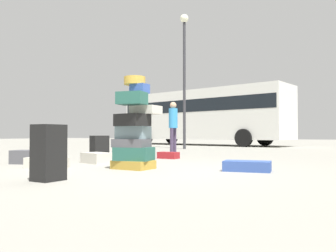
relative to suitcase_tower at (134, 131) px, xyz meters
The scene contains 12 objects.
ground_plane 0.71m from the suitcase_tower, 20.78° to the right, with size 80.00×80.00×0.00m, color gray.
suitcase_tower is the anchor object (origin of this frame).
suitcase_maroon_white_trunk 2.80m from the suitcase_tower, 104.13° to the left, with size 0.52×0.30×0.17m, color maroon.
suitcase_black_foreground_near 1.89m from the suitcase_tower, 95.30° to the right, with size 0.32×0.37×0.76m, color black.
suitcase_cream_upright_blue 1.67m from the suitcase_tower, 154.29° to the left, with size 0.65×0.42×0.23m, color beige.
suitcase_charcoal_left_side 2.60m from the suitcase_tower, behind, with size 0.80×0.43×0.29m, color #4C4C51.
suitcase_black_behind_tower 2.50m from the suitcase_tower, 143.06° to the left, with size 0.24×0.43×0.60m, color black.
suitcase_navy_foreground_far 2.08m from the suitcase_tower, 16.50° to the left, with size 0.78×0.42×0.17m, color #334F99.
suitcase_cream_right_side 1.75m from the suitcase_tower, 158.55° to the right, with size 0.74×0.34×0.20m, color beige.
person_bearded_onlooker 5.49m from the suitcase_tower, 108.99° to the left, with size 0.30×0.34×1.73m.
parked_bus 14.26m from the suitcase_tower, 106.61° to the left, with size 10.62×4.73×3.15m.
lamp_post 9.19m from the suitcase_tower, 108.46° to the left, with size 0.36×0.36×5.84m.
Camera 1 is at (3.19, -5.16, 0.63)m, focal length 36.61 mm.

